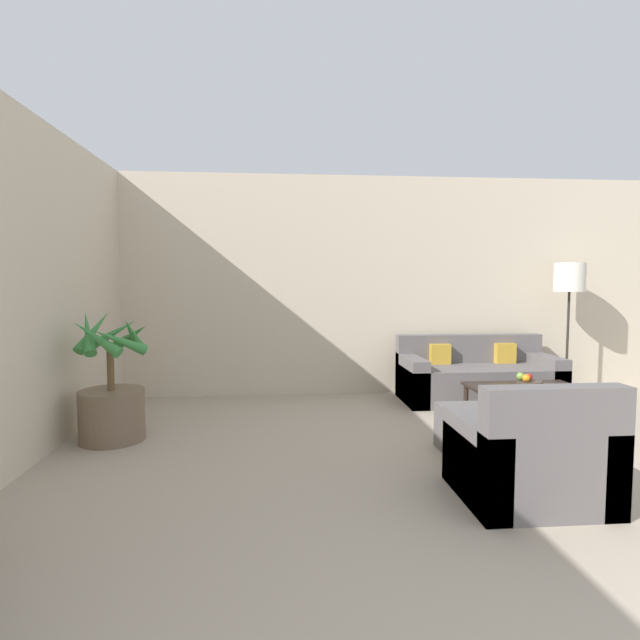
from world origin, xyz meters
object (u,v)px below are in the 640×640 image
Objects in this scene: orange_fruit at (526,378)px; potted_palm at (112,400)px; coffee_table at (525,390)px; armchair at (530,459)px; sofa_loveseat at (477,378)px; floor_lamp at (570,283)px; fruit_bowl at (529,383)px; apple_green at (520,376)px; ottoman at (482,432)px; apple_red at (529,377)px.

potted_palm is at bearing -176.20° from orange_fruit.
armchair is at bearing -116.36° from coffee_table.
floor_lamp reaches higher than sofa_loveseat.
fruit_bowl is 3.28× the size of apple_green.
sofa_loveseat is 1.62m from floor_lamp.
apple_green is 1.30m from ottoman.
coffee_table is 0.16m from apple_red.
armchair is (-0.75, -2.67, 0.00)m from sofa_loveseat.
orange_fruit is 1.25m from ottoman.
ottoman is (-0.83, -0.90, -0.25)m from orange_fruit.
fruit_bowl is 0.10m from apple_green.
apple_red is 2.06m from armchair.
potted_palm is at bearing -175.14° from apple_red.
armchair is at bearing -115.03° from apple_green.
fruit_bowl is (0.06, 0.05, 0.06)m from coffee_table.
potted_palm is 1.35× the size of armchair.
floor_lamp reaches higher than apple_red.
sofa_loveseat is 26.46× the size of apple_red.
floor_lamp is 2.62× the size of ottoman.
coffee_table is 0.13m from orange_fruit.
armchair reaches higher than sofa_loveseat.
ottoman is at bearing -132.50° from coffee_table.
floor_lamp is 21.36× the size of orange_fruit.
armchair is (-0.86, -1.84, -0.17)m from apple_green.
ottoman is at bearing -132.71° from apple_red.
potted_palm is 0.65× the size of sofa_loveseat.
apple_red is 1.35m from ottoman.
apple_green is 0.09× the size of armchair.
apple_green reaches higher than ottoman.
floor_lamp is at bearing 44.32° from orange_fruit.
apple_red is 0.11× the size of ottoman.
floor_lamp reaches higher than coffee_table.
apple_green is at bearing 50.39° from ottoman.
fruit_bowl is 3.85× the size of apple_red.
orange_fruit is at bearing -49.01° from coffee_table.
floor_lamp is 1.88× the size of armchair.
orange_fruit is (-0.06, -0.05, 0.06)m from fruit_bowl.
floor_lamp reaches higher than armchair.
potted_palm is 4.48× the size of fruit_bowl.
apple_red is at bearing -6.35° from apple_green.
armchair is at bearing -92.90° from ottoman.
armchair reaches higher than orange_fruit.
floor_lamp is at bearing 55.32° from armchair.
potted_palm is 3.17m from ottoman.
sofa_loveseat reaches higher than fruit_bowl.
sofa_loveseat is at bearing 102.89° from apple_red.
sofa_loveseat is 1.64× the size of coffee_table.
apple_red reaches higher than fruit_bowl.
ottoman is at bearing 87.10° from armchair.
potted_palm is at bearing -176.12° from coffee_table.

